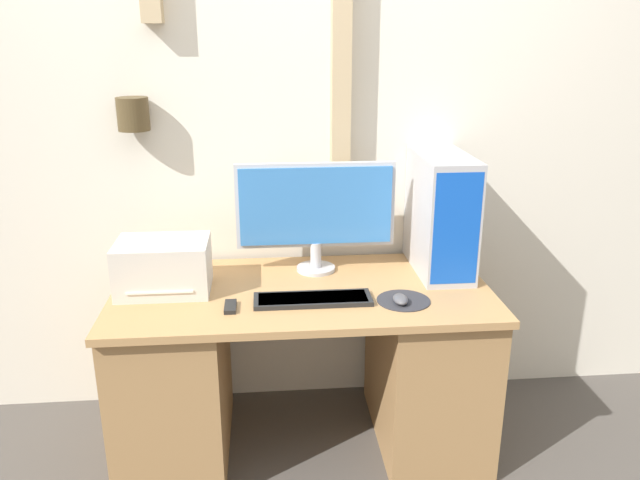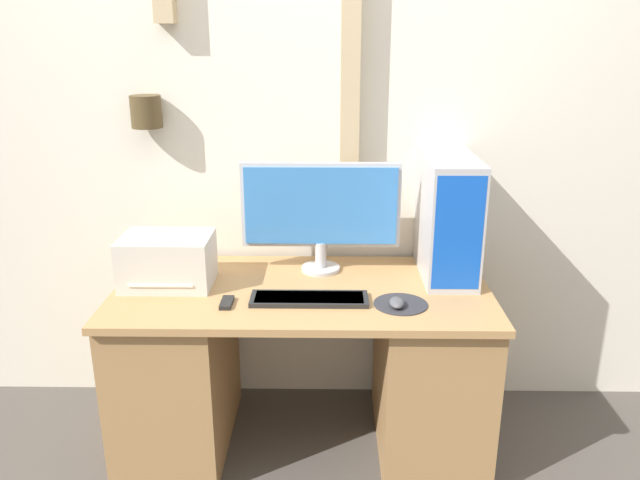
% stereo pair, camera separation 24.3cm
% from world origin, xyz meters
% --- Properties ---
extents(wall_back, '(6.40, 0.18, 2.70)m').
position_xyz_m(wall_back, '(-0.01, 0.79, 1.36)').
color(wall_back, silver).
rests_on(wall_back, ground_plane).
extents(desk, '(1.50, 0.74, 0.72)m').
position_xyz_m(desk, '(0.00, 0.37, 0.37)').
color(desk, tan).
rests_on(desk, ground_plane).
extents(monitor, '(0.67, 0.16, 0.47)m').
position_xyz_m(monitor, '(0.07, 0.57, 0.99)').
color(monitor, '#B7B7BC').
rests_on(monitor, desk).
extents(keyboard, '(0.45, 0.14, 0.02)m').
position_xyz_m(keyboard, '(0.03, 0.24, 0.73)').
color(keyboard, black).
rests_on(keyboard, desk).
extents(mousepad, '(0.20, 0.20, 0.00)m').
position_xyz_m(mousepad, '(0.38, 0.22, 0.72)').
color(mousepad, '#2D2D33').
rests_on(mousepad, desk).
extents(mouse, '(0.05, 0.09, 0.03)m').
position_xyz_m(mouse, '(0.36, 0.19, 0.74)').
color(mouse, '#4C4C51').
rests_on(mouse, mousepad).
extents(computer_tower, '(0.21, 0.46, 0.50)m').
position_xyz_m(computer_tower, '(0.60, 0.53, 0.97)').
color(computer_tower, '#B2B2B7').
rests_on(computer_tower, desk).
extents(printer, '(0.36, 0.26, 0.20)m').
position_xyz_m(printer, '(-0.54, 0.40, 0.82)').
color(printer, beige).
rests_on(printer, desk).
extents(remote_control, '(0.04, 0.11, 0.02)m').
position_xyz_m(remote_control, '(-0.28, 0.21, 0.73)').
color(remote_control, black).
rests_on(remote_control, desk).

